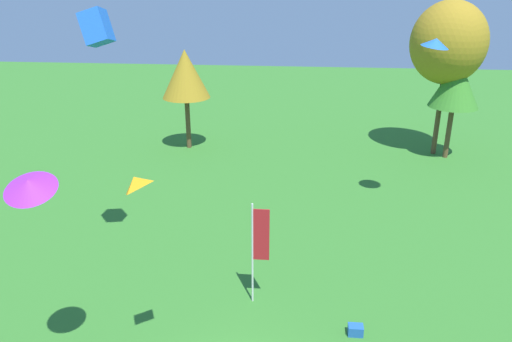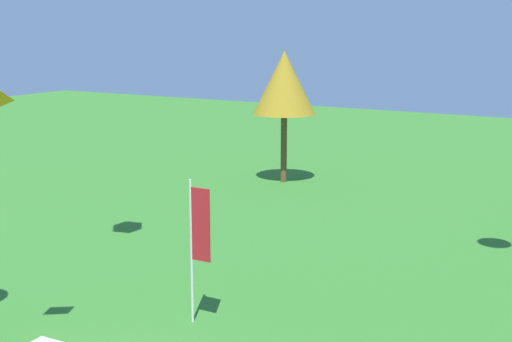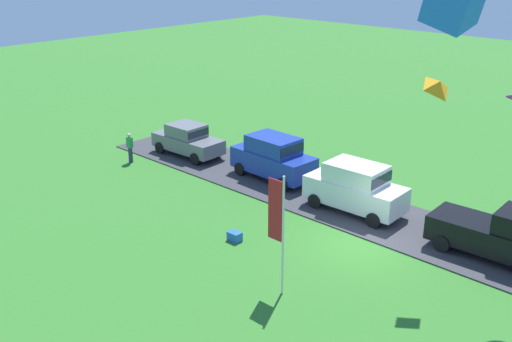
{
  "view_description": "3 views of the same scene",
  "coord_description": "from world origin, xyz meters",
  "px_view_note": "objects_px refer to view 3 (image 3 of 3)",
  "views": [
    {
      "loc": [
        1.71,
        -12.13,
        12.72
      ],
      "look_at": [
        0.09,
        5.11,
        5.76
      ],
      "focal_mm": 35.0,
      "sensor_mm": 36.0,
      "label": 1
    },
    {
      "loc": [
        11.88,
        -11.77,
        8.95
      ],
      "look_at": [
        2.11,
        5.13,
        4.91
      ],
      "focal_mm": 50.0,
      "sensor_mm": 36.0,
      "label": 2
    },
    {
      "loc": [
        -11.83,
        18.96,
        11.6
      ],
      "look_at": [
        -0.23,
        6.52,
        5.12
      ],
      "focal_mm": 42.0,
      "sensor_mm": 36.0,
      "label": 3
    }
  ],
  "objects_px": {
    "car_sedan_near_entrance": "(187,139)",
    "flag_banner": "(278,219)",
    "cooler_box": "(235,236)",
    "kite_diamond_low_drifter": "(440,86)",
    "car_suv_mid_row": "(273,156)",
    "person_on_lawn": "(130,148)",
    "car_suv_by_flagpole": "(355,186)",
    "car_pickup_far_end": "(500,234)"
  },
  "relations": [
    {
      "from": "car_suv_by_flagpole",
      "to": "car_pickup_far_end",
      "type": "bearing_deg",
      "value": -178.97
    },
    {
      "from": "flag_banner",
      "to": "kite_diamond_low_drifter",
      "type": "distance_m",
      "value": 7.0
    },
    {
      "from": "car_sedan_near_entrance",
      "to": "cooler_box",
      "type": "xyz_separation_m",
      "value": [
        -9.53,
        5.7,
        -0.84
      ]
    },
    {
      "from": "person_on_lawn",
      "to": "flag_banner",
      "type": "distance_m",
      "value": 15.67
    },
    {
      "from": "car_pickup_far_end",
      "to": "car_sedan_near_entrance",
      "type": "relative_size",
      "value": 1.14
    },
    {
      "from": "car_suv_mid_row",
      "to": "cooler_box",
      "type": "xyz_separation_m",
      "value": [
        -3.46,
        6.33,
        -1.1
      ]
    },
    {
      "from": "car_suv_by_flagpole",
      "to": "car_sedan_near_entrance",
      "type": "xyz_separation_m",
      "value": [
        11.52,
        0.09,
        -0.25
      ]
    },
    {
      "from": "car_pickup_far_end",
      "to": "car_suv_mid_row",
      "type": "distance_m",
      "value": 12.1
    },
    {
      "from": "cooler_box",
      "to": "kite_diamond_low_drifter",
      "type": "relative_size",
      "value": 0.64
    },
    {
      "from": "cooler_box",
      "to": "kite_diamond_low_drifter",
      "type": "xyz_separation_m",
      "value": [
        -6.96,
        -2.82,
        6.96
      ]
    },
    {
      "from": "car_suv_mid_row",
      "to": "flag_banner",
      "type": "xyz_separation_m",
      "value": [
        -7.28,
        8.02,
        1.53
      ]
    },
    {
      "from": "car_suv_mid_row",
      "to": "kite_diamond_low_drifter",
      "type": "xyz_separation_m",
      "value": [
        -10.42,
        3.5,
        5.86
      ]
    },
    {
      "from": "car_pickup_far_end",
      "to": "cooler_box",
      "type": "height_order",
      "value": "car_pickup_far_end"
    },
    {
      "from": "person_on_lawn",
      "to": "flag_banner",
      "type": "bearing_deg",
      "value": 163.29
    },
    {
      "from": "car_sedan_near_entrance",
      "to": "flag_banner",
      "type": "distance_m",
      "value": 15.36
    },
    {
      "from": "car_suv_by_flagpole",
      "to": "car_sedan_near_entrance",
      "type": "distance_m",
      "value": 11.53
    },
    {
      "from": "car_sedan_near_entrance",
      "to": "kite_diamond_low_drifter",
      "type": "xyz_separation_m",
      "value": [
        -16.48,
        2.88,
        6.11
      ]
    },
    {
      "from": "person_on_lawn",
      "to": "flag_banner",
      "type": "xyz_separation_m",
      "value": [
        -14.89,
        4.47,
        1.95
      ]
    },
    {
      "from": "car_suv_by_flagpole",
      "to": "cooler_box",
      "type": "bearing_deg",
      "value": 70.96
    },
    {
      "from": "person_on_lawn",
      "to": "kite_diamond_low_drifter",
      "type": "xyz_separation_m",
      "value": [
        -18.03,
        -0.05,
        6.28
      ]
    },
    {
      "from": "car_pickup_far_end",
      "to": "flag_banner",
      "type": "distance_m",
      "value": 9.16
    },
    {
      "from": "car_suv_mid_row",
      "to": "kite_diamond_low_drifter",
      "type": "distance_m",
      "value": 12.46
    },
    {
      "from": "car_pickup_far_end",
      "to": "car_sedan_near_entrance",
      "type": "bearing_deg",
      "value": 0.66
    },
    {
      "from": "car_suv_mid_row",
      "to": "car_sedan_near_entrance",
      "type": "relative_size",
      "value": 1.05
    },
    {
      "from": "car_suv_mid_row",
      "to": "kite_diamond_low_drifter",
      "type": "height_order",
      "value": "kite_diamond_low_drifter"
    },
    {
      "from": "car_suv_mid_row",
      "to": "flag_banner",
      "type": "height_order",
      "value": "flag_banner"
    },
    {
      "from": "car_suv_mid_row",
      "to": "car_sedan_near_entrance",
      "type": "xyz_separation_m",
      "value": [
        6.06,
        0.63,
        -0.25
      ]
    },
    {
      "from": "cooler_box",
      "to": "person_on_lawn",
      "type": "bearing_deg",
      "value": -14.07
    },
    {
      "from": "person_on_lawn",
      "to": "cooler_box",
      "type": "distance_m",
      "value": 11.43
    },
    {
      "from": "car_sedan_near_entrance",
      "to": "cooler_box",
      "type": "height_order",
      "value": "car_sedan_near_entrance"
    },
    {
      "from": "car_sedan_near_entrance",
      "to": "cooler_box",
      "type": "relative_size",
      "value": 7.95
    },
    {
      "from": "person_on_lawn",
      "to": "cooler_box",
      "type": "relative_size",
      "value": 3.05
    },
    {
      "from": "car_pickup_far_end",
      "to": "car_sedan_near_entrance",
      "type": "xyz_separation_m",
      "value": [
        18.15,
        0.21,
        -0.07
      ]
    },
    {
      "from": "car_sedan_near_entrance",
      "to": "person_on_lawn",
      "type": "bearing_deg",
      "value": 62.16
    },
    {
      "from": "car_pickup_far_end",
      "to": "cooler_box",
      "type": "relative_size",
      "value": 9.06
    },
    {
      "from": "car_pickup_far_end",
      "to": "person_on_lawn",
      "type": "relative_size",
      "value": 2.97
    },
    {
      "from": "car_pickup_far_end",
      "to": "person_on_lawn",
      "type": "distance_m",
      "value": 19.95
    },
    {
      "from": "car_sedan_near_entrance",
      "to": "car_suv_by_flagpole",
      "type": "bearing_deg",
      "value": -179.56
    },
    {
      "from": "car_suv_by_flagpole",
      "to": "kite_diamond_low_drifter",
      "type": "bearing_deg",
      "value": 149.11
    },
    {
      "from": "car_pickup_far_end",
      "to": "kite_diamond_low_drifter",
      "type": "distance_m",
      "value": 6.99
    },
    {
      "from": "kite_diamond_low_drifter",
      "to": "car_pickup_far_end",
      "type": "bearing_deg",
      "value": -118.46
    },
    {
      "from": "car_pickup_far_end",
      "to": "car_suv_by_flagpole",
      "type": "relative_size",
      "value": 1.09
    }
  ]
}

